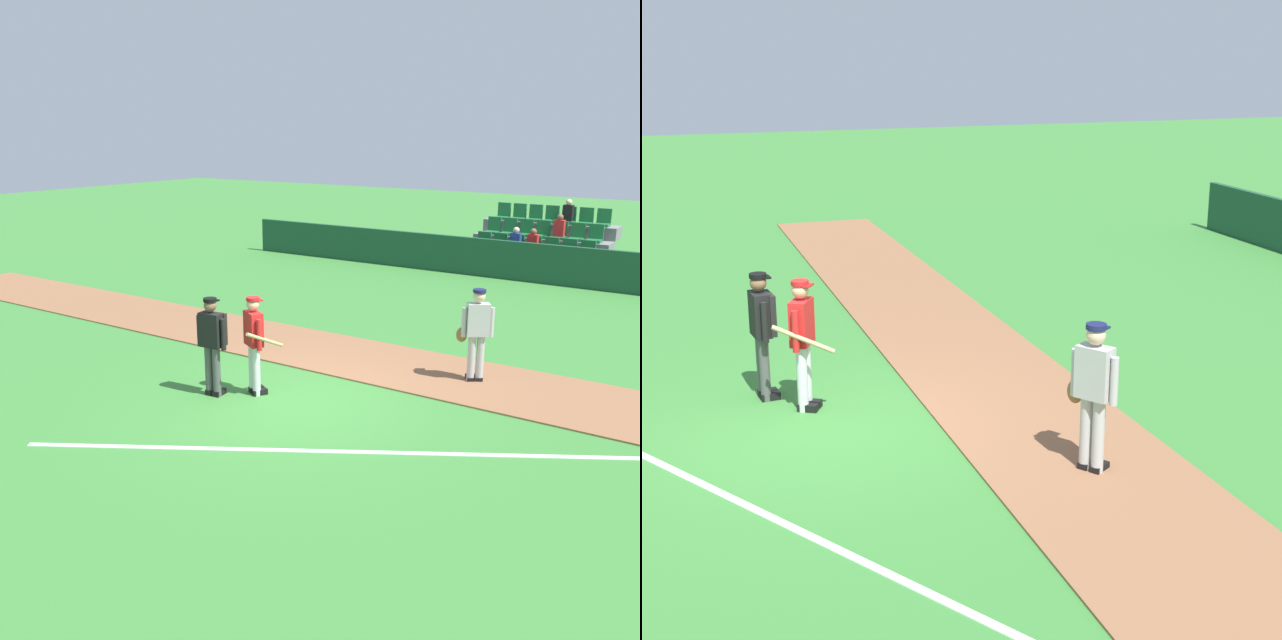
% 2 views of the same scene
% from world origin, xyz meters
% --- Properties ---
extents(ground_plane, '(80.00, 80.00, 0.00)m').
position_xyz_m(ground_plane, '(0.00, 0.00, 0.00)').
color(ground_plane, '#387A33').
extents(infield_dirt_path, '(28.00, 2.40, 0.03)m').
position_xyz_m(infield_dirt_path, '(0.00, 2.63, 0.01)').
color(infield_dirt_path, brown).
rests_on(infield_dirt_path, ground).
extents(foul_line_chalk, '(10.33, 6.28, 0.01)m').
position_xyz_m(foul_line_chalk, '(3.00, -0.50, 0.01)').
color(foul_line_chalk, white).
rests_on(foul_line_chalk, ground).
extents(dugout_fence, '(20.00, 0.16, 1.20)m').
position_xyz_m(dugout_fence, '(0.00, 11.92, 0.60)').
color(dugout_fence, '#19472D').
rests_on(dugout_fence, ground).
extents(stadium_bleachers, '(4.45, 2.95, 2.30)m').
position_xyz_m(stadium_bleachers, '(0.00, 13.79, 0.62)').
color(stadium_bleachers, slate).
rests_on(stadium_bleachers, ground).
extents(batter_red_jersey, '(0.64, 0.79, 1.76)m').
position_xyz_m(batter_red_jersey, '(-0.67, -0.08, 0.97)').
color(batter_red_jersey, silver).
rests_on(batter_red_jersey, ground).
extents(umpire_home_plate, '(0.59, 0.34, 1.76)m').
position_xyz_m(umpire_home_plate, '(-1.23, -0.52, 1.00)').
color(umpire_home_plate, '#4C4C4C').
rests_on(umpire_home_plate, ground).
extents(runner_grey_jersey, '(0.62, 0.45, 1.76)m').
position_xyz_m(runner_grey_jersey, '(2.29, 2.66, 0.96)').
color(runner_grey_jersey, '#B2B2B2').
rests_on(runner_grey_jersey, ground).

